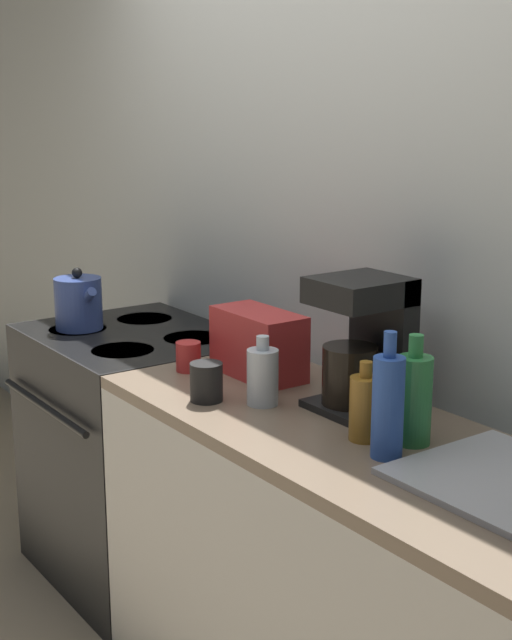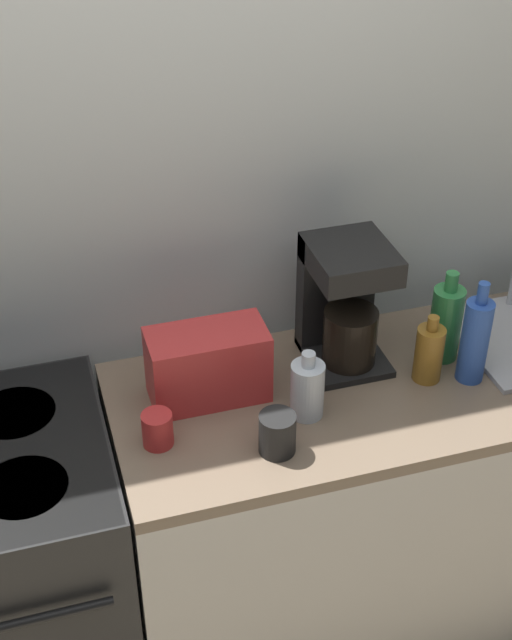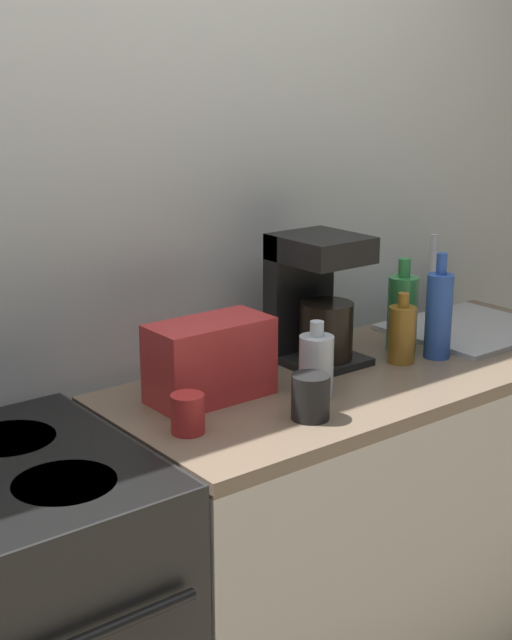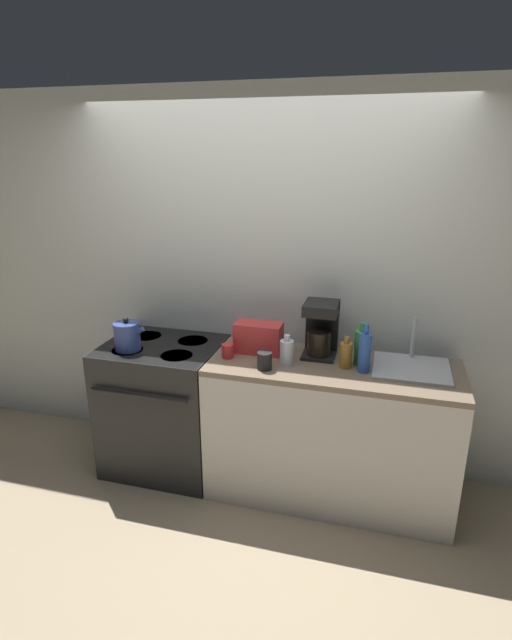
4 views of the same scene
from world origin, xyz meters
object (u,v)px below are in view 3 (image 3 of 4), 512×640
object	(u,v)px
toaster	(210,360)
cup_red	(188,414)
bottle_amber	(402,333)
bottle_clear	(316,364)
bottle_green	(402,312)
coffee_maker	(314,297)
bottle_blue	(439,314)
cup_black	(311,397)

from	to	relation	value
toaster	cup_red	world-z (taller)	toaster
bottle_amber	bottle_clear	bearing A→B (deg)	-172.63
bottle_green	coffee_maker	bearing A→B (deg)	162.29
bottle_blue	bottle_green	bearing A→B (deg)	103.73
coffee_maker	toaster	bearing A→B (deg)	-170.61
bottle_green	bottle_clear	bearing A→B (deg)	-164.22
coffee_maker	bottle_blue	distance (m)	0.36
bottle_green	cup_black	bearing A→B (deg)	-157.22
bottle_amber	bottle_green	world-z (taller)	bottle_green
toaster	cup_red	xyz separation A→B (m)	(-0.16, -0.15, -0.05)
bottle_amber	bottle_green	size ratio (longest dim) A/B	0.73
bottle_amber	cup_red	bearing A→B (deg)	-176.35
toaster	bottle_green	xyz separation A→B (m)	(0.66, -0.02, 0.01)
toaster	bottle_clear	size ratio (longest dim) A/B	1.60
bottle_amber	cup_black	size ratio (longest dim) A/B	1.84
toaster	bottle_clear	bearing A→B (deg)	-33.21
coffee_maker	bottle_green	distance (m)	0.29
bottle_clear	bottle_amber	bearing A→B (deg)	7.37
bottle_clear	bottle_amber	world-z (taller)	bottle_amber
toaster	bottle_clear	distance (m)	0.26
cup_red	toaster	bearing A→B (deg)	41.47
coffee_maker	cup_red	xyz separation A→B (m)	(-0.56, -0.21, -0.14)
coffee_maker	cup_red	size ratio (longest dim) A/B	3.95
bottle_green	cup_black	xyz separation A→B (m)	(-0.55, -0.23, -0.06)
toaster	bottle_blue	size ratio (longest dim) A/B	1.02
bottle_amber	cup_red	world-z (taller)	bottle_amber
bottle_blue	cup_black	bearing A→B (deg)	-168.14
cup_black	cup_red	world-z (taller)	cup_black
bottle_clear	cup_black	xyz separation A→B (m)	(-0.11, -0.11, -0.03)
bottle_blue	bottle_clear	bearing A→B (deg)	-178.30
cup_black	bottle_blue	bearing A→B (deg)	11.86
bottle_amber	cup_black	distance (m)	0.50
bottle_green	cup_red	xyz separation A→B (m)	(-0.83, -0.13, -0.07)
bottle_clear	bottle_blue	bearing A→B (deg)	1.70
bottle_blue	cup_red	xyz separation A→B (m)	(-0.85, -0.02, -0.08)
cup_black	bottle_amber	bearing A→B (deg)	18.17
coffee_maker	bottle_amber	xyz separation A→B (m)	(0.18, -0.16, -0.10)
toaster	cup_black	world-z (taller)	toaster
bottle_amber	bottle_blue	xyz separation A→B (m)	(0.11, -0.03, 0.04)
cup_black	bottle_green	bearing A→B (deg)	22.78
bottle_blue	cup_red	world-z (taller)	bottle_blue
bottle_green	bottle_blue	bearing A→B (deg)	-76.27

